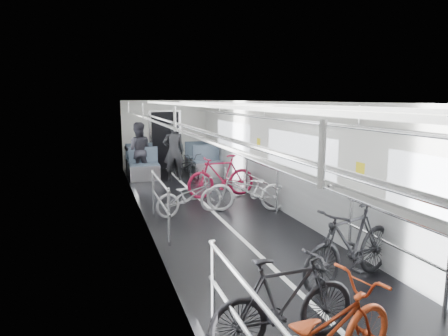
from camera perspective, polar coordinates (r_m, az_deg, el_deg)
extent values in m
cube|color=black|center=(7.88, 0.59, -8.26)|extent=(3.00, 14.00, 0.01)
cube|color=white|center=(7.49, 0.62, 9.45)|extent=(3.00, 14.00, 0.02)
cube|color=silver|center=(7.26, -10.69, -0.25)|extent=(0.02, 14.00, 2.40)
cube|color=silver|center=(8.19, 10.60, 0.89)|extent=(0.02, 14.00, 2.40)
cube|color=silver|center=(14.35, -8.40, 4.75)|extent=(3.00, 0.02, 2.40)
cube|color=white|center=(7.88, 0.59, -8.24)|extent=(0.08, 13.80, 0.01)
cube|color=slate|center=(7.43, -10.27, -5.94)|extent=(0.01, 13.90, 0.90)
cube|color=slate|center=(8.32, 10.25, -4.23)|extent=(0.01, 13.90, 0.90)
cube|color=white|center=(7.23, -10.50, 1.32)|extent=(0.01, 10.80, 0.75)
cube|color=white|center=(8.15, 10.46, 2.27)|extent=(0.01, 10.80, 0.75)
cube|color=white|center=(7.33, -3.51, 8.96)|extent=(0.14, 13.40, 0.05)
cube|color=white|center=(7.68, 4.56, 8.99)|extent=(0.14, 13.40, 0.05)
cube|color=black|center=(14.31, -8.34, 3.93)|extent=(0.95, 0.10, 2.00)
imported|color=black|center=(4.18, 8.63, -18.35)|extent=(1.63, 0.52, 0.97)
imported|color=#9D9CA1|center=(8.56, -4.92, -3.99)|extent=(1.64, 0.88, 0.82)
imported|color=black|center=(5.65, 17.64, -10.37)|extent=(1.88, 1.02, 1.09)
imported|color=#B5B6BB|center=(8.79, 3.35, -3.17)|extent=(1.91, 1.10, 0.95)
imported|color=maroon|center=(10.02, -0.40, -1.18)|extent=(1.81, 0.61, 1.07)
imported|color=black|center=(12.13, -5.48, 0.22)|extent=(1.00, 1.73, 0.86)
imported|color=black|center=(12.09, -7.19, 2.38)|extent=(0.66, 0.44, 1.79)
imported|color=#2B2931|center=(12.63, -12.15, 2.46)|extent=(0.93, 0.78, 1.75)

